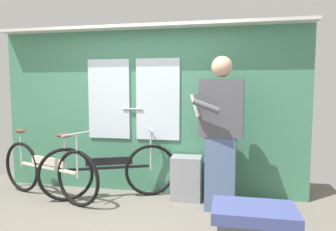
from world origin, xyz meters
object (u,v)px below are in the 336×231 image
bicycle_leaning_behind (109,170)px  trash_bin_by_wall (186,178)px  bicycle_near_door (47,170)px  bench_seat_corner (253,231)px  passenger_reading_newspaper (220,130)px

bicycle_leaning_behind → trash_bin_by_wall: (1.00, 0.17, -0.09)m
bicycle_near_door → bicycle_leaning_behind: 0.81m
trash_bin_by_wall → bicycle_near_door: bearing=-169.9°
bench_seat_corner → bicycle_near_door: bearing=159.8°
passenger_reading_newspaper → trash_bin_by_wall: size_ratio=3.20×
passenger_reading_newspaper → trash_bin_by_wall: (-0.43, 0.29, -0.68)m
passenger_reading_newspaper → bench_seat_corner: 1.24m
trash_bin_by_wall → passenger_reading_newspaper: bearing=-33.9°
bicycle_near_door → trash_bin_by_wall: 1.82m
bicycle_leaning_behind → passenger_reading_newspaper: passenger_reading_newspaper is taller
bicycle_leaning_behind → bench_seat_corner: size_ratio=2.39×
bicycle_near_door → passenger_reading_newspaper: 2.30m
bench_seat_corner → passenger_reading_newspaper: bearing=107.8°
bicycle_near_door → bench_seat_corner: 2.70m
passenger_reading_newspaper → bench_seat_corner: (0.31, -0.96, -0.72)m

